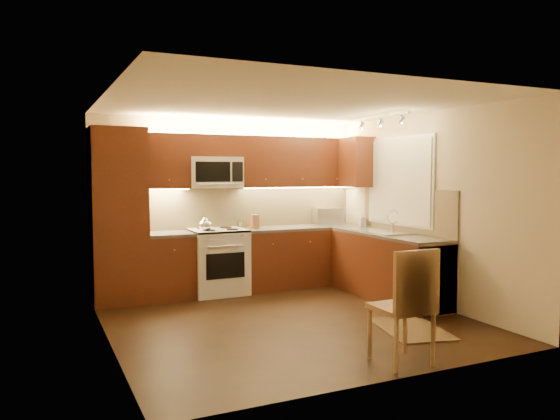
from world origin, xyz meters
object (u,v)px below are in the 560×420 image
kettle (205,223)px  toaster_oven (327,216)px  soap_bottle (362,220)px  microwave (214,172)px  sink (382,227)px  dining_chair (401,305)px  stove (218,261)px  knife_block (255,222)px

kettle → toaster_oven: (2.08, 0.28, 0.01)m
toaster_oven → soap_bottle: 0.58m
microwave → kettle: size_ratio=3.55×
sink → kettle: bearing=156.2°
microwave → dining_chair: size_ratio=0.72×
sink → dining_chair: (-1.38, -2.24, -0.45)m
soap_bottle → toaster_oven: bearing=135.0°
soap_bottle → dining_chair: bearing=-108.1°
sink → soap_bottle: size_ratio=4.24×
microwave → toaster_oven: 1.98m
kettle → toaster_oven: 2.10m
kettle → soap_bottle: kettle is taller
stove → soap_bottle: (2.19, -0.34, 0.54)m
toaster_oven → knife_block: size_ratio=2.14×
stove → dining_chair: bearing=-79.5°
knife_block → stove: bearing=-168.8°
sink → toaster_oven: size_ratio=1.94×
toaster_oven → knife_block: toaster_oven is taller
knife_block → kettle: bearing=-159.9°
kettle → knife_block: bearing=33.8°
toaster_oven → kettle: bearing=-165.3°
soap_bottle → stove: bearing=-179.3°
toaster_oven → dining_chair: 3.74m
soap_bottle → dining_chair: 3.44m
microwave → dining_chair: 3.75m
sink → soap_bottle: soap_bottle is taller
microwave → knife_block: microwave is taller
microwave → dining_chair: bearing=-79.9°
kettle → soap_bottle: size_ratio=1.06×
toaster_oven → soap_bottle: toaster_oven is taller
toaster_oven → dining_chair: (-1.23, -3.50, -0.51)m
microwave → toaster_oven: bearing=0.1°
kettle → toaster_oven: toaster_oven is taller
stove → microwave: 1.27m
stove → sink: (2.00, -1.12, 0.52)m
stove → toaster_oven: (1.86, 0.14, 0.57)m
microwave → sink: size_ratio=0.88×
microwave → toaster_oven: microwave is taller
kettle → toaster_oven: bearing=29.1°
kettle → knife_block: size_ratio=1.03×
soap_bottle → microwave: bearing=177.3°
dining_chair → sink: bearing=58.7°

